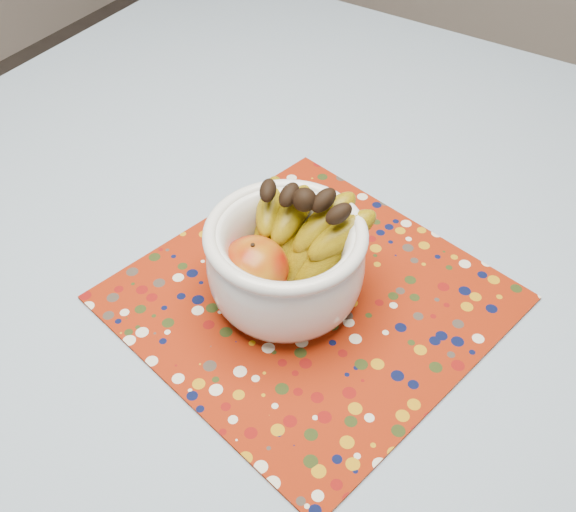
{
  "coord_description": "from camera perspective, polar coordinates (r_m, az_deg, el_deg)",
  "views": [
    {
      "loc": [
        0.36,
        -0.57,
        1.39
      ],
      "look_at": [
        0.06,
        -0.11,
        0.83
      ],
      "focal_mm": 42.0,
      "sensor_mm": 36.0,
      "label": 1
    }
  ],
  "objects": [
    {
      "name": "table",
      "position": [
        0.98,
        0.28,
        -1.4
      ],
      "size": [
        1.2,
        1.2,
        0.75
      ],
      "color": "brown",
      "rests_on": "ground"
    },
    {
      "name": "tablecloth",
      "position": [
        0.93,
        0.29,
        2.08
      ],
      "size": [
        1.32,
        1.32,
        0.01
      ],
      "primitive_type": "cube",
      "color": "slate",
      "rests_on": "table"
    },
    {
      "name": "placemat",
      "position": [
        0.83,
        1.84,
        -3.55
      ],
      "size": [
        0.48,
        0.48,
        0.0
      ],
      "primitive_type": "cube",
      "rotation": [
        0.0,
        0.0,
        -0.21
      ],
      "color": "maroon",
      "rests_on": "tablecloth"
    },
    {
      "name": "fruit_bowl",
      "position": [
        0.79,
        0.2,
        0.48
      ],
      "size": [
        0.22,
        0.21,
        0.15
      ],
      "color": "white",
      "rests_on": "placemat"
    }
  ]
}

